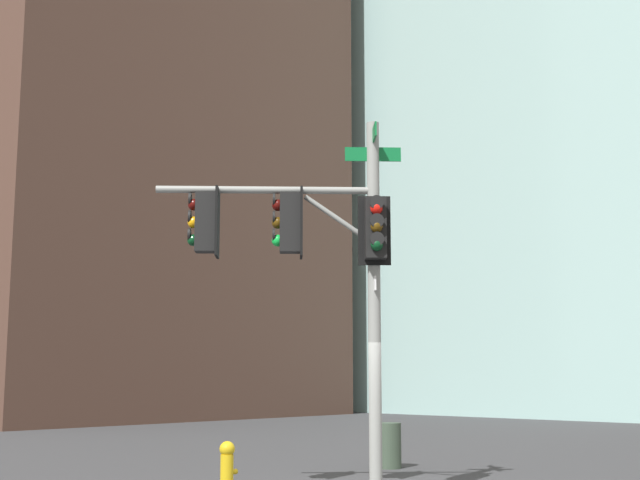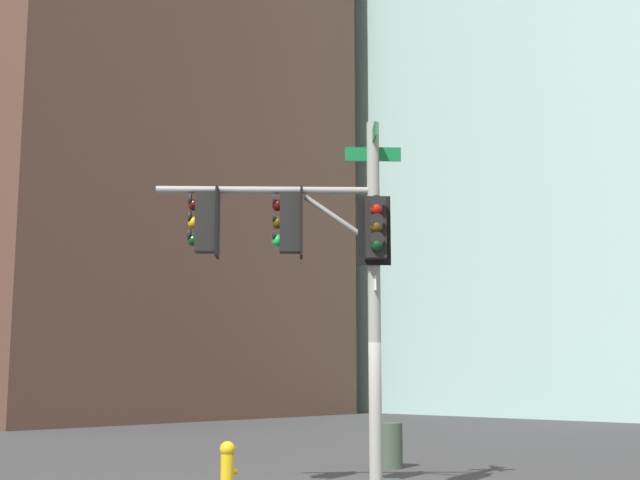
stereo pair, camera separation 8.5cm
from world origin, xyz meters
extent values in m
cylinder|color=gray|center=(0.19, -0.06, 3.11)|extent=(0.21, 0.21, 6.23)
cylinder|color=gray|center=(-1.10, 1.23, 5.05)|extent=(2.66, 2.67, 0.12)
cylinder|color=gray|center=(-0.27, 0.40, 4.60)|extent=(0.79, 0.79, 0.75)
cube|color=#0F6B33|center=(0.19, -0.06, 5.98)|extent=(0.80, 0.79, 0.24)
cube|color=#0F6B33|center=(0.19, -0.06, 5.68)|extent=(0.69, 0.69, 0.24)
cube|color=white|center=(0.19, -0.06, 3.46)|extent=(0.34, 0.34, 0.24)
cube|color=black|center=(-0.80, 0.93, 4.49)|extent=(0.48, 0.48, 1.00)
cube|color=black|center=(-0.66, 0.79, 4.49)|extent=(0.41, 0.41, 1.16)
sphere|color=#470A07|center=(-0.94, 1.07, 4.79)|extent=(0.20, 0.20, 0.20)
cylinder|color=black|center=(-0.99, 1.12, 4.88)|extent=(0.19, 0.19, 0.23)
sphere|color=#4C330A|center=(-0.94, 1.07, 4.49)|extent=(0.20, 0.20, 0.20)
cylinder|color=black|center=(-0.99, 1.12, 4.58)|extent=(0.19, 0.19, 0.23)
sphere|color=green|center=(-0.94, 1.07, 4.19)|extent=(0.20, 0.20, 0.20)
cylinder|color=black|center=(-0.99, 1.12, 4.28)|extent=(0.19, 0.19, 0.23)
cube|color=black|center=(-1.79, 1.92, 4.49)|extent=(0.48, 0.48, 1.00)
cube|color=black|center=(-1.66, 1.79, 4.49)|extent=(0.41, 0.41, 1.16)
sphere|color=#470A07|center=(-1.94, 2.07, 4.79)|extent=(0.20, 0.20, 0.20)
cylinder|color=black|center=(-1.98, 2.11, 4.88)|extent=(0.19, 0.19, 0.23)
sphere|color=#F29E0C|center=(-1.94, 2.07, 4.49)|extent=(0.20, 0.20, 0.20)
cylinder|color=black|center=(-1.98, 2.11, 4.58)|extent=(0.19, 0.19, 0.23)
sphere|color=#0A3819|center=(-1.94, 2.07, 4.19)|extent=(0.20, 0.20, 0.20)
cylinder|color=black|center=(-1.98, 2.11, 4.28)|extent=(0.19, 0.19, 0.23)
cube|color=black|center=(-0.02, -0.28, 4.35)|extent=(0.48, 0.48, 1.00)
cube|color=black|center=(0.11, -0.15, 4.35)|extent=(0.41, 0.41, 1.16)
sphere|color=red|center=(-0.17, -0.43, 4.65)|extent=(0.20, 0.20, 0.20)
cylinder|color=black|center=(-0.22, -0.47, 4.74)|extent=(0.19, 0.19, 0.23)
sphere|color=#4C330A|center=(-0.17, -0.43, 4.35)|extent=(0.20, 0.20, 0.20)
cylinder|color=black|center=(-0.22, -0.47, 4.44)|extent=(0.19, 0.19, 0.23)
sphere|color=#0A3819|center=(-0.17, -0.43, 4.05)|extent=(0.20, 0.20, 0.20)
cylinder|color=black|center=(-0.22, -0.47, 4.14)|extent=(0.19, 0.19, 0.23)
cylinder|color=gold|center=(-1.06, 2.14, 0.33)|extent=(0.22, 0.22, 0.65)
sphere|color=gold|center=(-1.06, 2.14, 0.74)|extent=(0.26, 0.26, 0.26)
cylinder|color=gold|center=(-0.90, 2.14, 0.36)|extent=(0.10, 0.09, 0.09)
cylinder|color=#384738|center=(4.01, 2.73, 0.47)|extent=(0.56, 0.56, 0.95)
camera|label=1|loc=(-11.04, -9.32, 1.99)|focal=49.33mm
camera|label=2|loc=(-10.98, -9.38, 1.99)|focal=49.33mm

